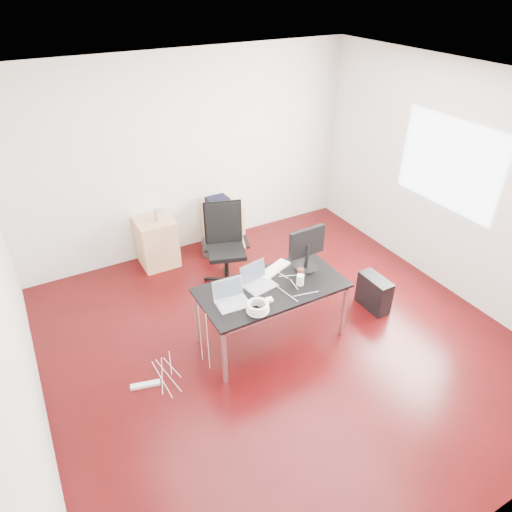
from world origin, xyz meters
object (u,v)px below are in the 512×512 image
filing_cabinet_left (157,242)px  pc_tower (374,293)px  filing_cabinet_right (223,225)px  office_chair (225,241)px  desk (272,291)px

filing_cabinet_left → pc_tower: (2.03, -2.27, -0.13)m
filing_cabinet_right → filing_cabinet_left: bearing=180.0°
office_chair → filing_cabinet_right: bearing=85.6°
desk → office_chair: 1.30m
office_chair → filing_cabinet_right: (0.36, 0.84, -0.26)m
desk → filing_cabinet_left: (-0.62, 2.14, -0.33)m
desk → filing_cabinet_right: desk is taller
filing_cabinet_left → filing_cabinet_right: size_ratio=1.00×
filing_cabinet_left → filing_cabinet_right: 1.03m
desk → pc_tower: (1.40, -0.14, -0.46)m
desk → office_chair: size_ratio=1.48×
filing_cabinet_left → pc_tower: 3.05m
office_chair → filing_cabinet_left: size_ratio=1.54×
filing_cabinet_left → pc_tower: size_ratio=1.56×
filing_cabinet_left → desk: bearing=-73.8°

